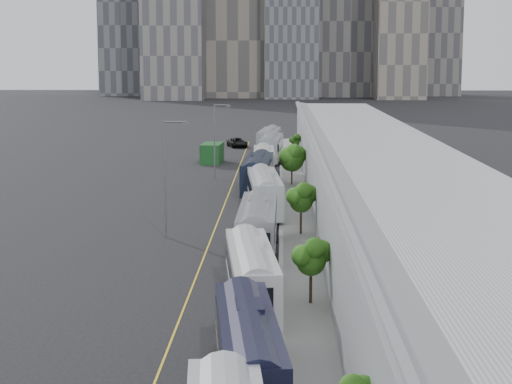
{
  "coord_description": "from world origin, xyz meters",
  "views": [
    {
      "loc": [
        4.11,
        -15.86,
        14.32
      ],
      "look_at": [
        1.98,
        57.37,
        3.0
      ],
      "focal_mm": 60.0,
      "sensor_mm": 36.0,
      "label": 1
    }
  ],
  "objects_px": {
    "bus_4": "(264,196)",
    "bus_6": "(264,164)",
    "bus_2": "(251,280)",
    "bus_5": "(258,177)",
    "shipping_container": "(212,153)",
    "suv": "(237,143)",
    "bus_3": "(258,231)",
    "street_lamp_near": "(167,171)",
    "bus_8": "(269,142)",
    "bus_1": "(248,359)",
    "street_lamp_far": "(216,136)",
    "bus_7": "(271,150)"
  },
  "relations": [
    {
      "from": "shipping_container",
      "to": "suv",
      "type": "xyz_separation_m",
      "value": [
        2.43,
        22.13,
        -0.61
      ]
    },
    {
      "from": "bus_2",
      "to": "suv",
      "type": "height_order",
      "value": "bus_2"
    },
    {
      "from": "bus_8",
      "to": "street_lamp_near",
      "type": "height_order",
      "value": "street_lamp_near"
    },
    {
      "from": "bus_4",
      "to": "bus_5",
      "type": "distance_m",
      "value": 13.38
    },
    {
      "from": "bus_5",
      "to": "bus_8",
      "type": "height_order",
      "value": "bus_5"
    },
    {
      "from": "bus_1",
      "to": "suv",
      "type": "height_order",
      "value": "bus_1"
    },
    {
      "from": "bus_1",
      "to": "suv",
      "type": "relative_size",
      "value": 2.25
    },
    {
      "from": "bus_1",
      "to": "bus_7",
      "type": "relative_size",
      "value": 0.94
    },
    {
      "from": "street_lamp_far",
      "to": "shipping_container",
      "type": "xyz_separation_m",
      "value": [
        -1.81,
        16.36,
        -3.86
      ]
    },
    {
      "from": "bus_4",
      "to": "bus_6",
      "type": "height_order",
      "value": "bus_4"
    },
    {
      "from": "bus_4",
      "to": "shipping_container",
      "type": "bearing_deg",
      "value": 97.04
    },
    {
      "from": "bus_7",
      "to": "street_lamp_far",
      "type": "xyz_separation_m",
      "value": [
        -6.48,
        -18.45,
        3.6
      ]
    },
    {
      "from": "shipping_container",
      "to": "bus_4",
      "type": "bearing_deg",
      "value": -75.37
    },
    {
      "from": "bus_6",
      "to": "street_lamp_near",
      "type": "xyz_separation_m",
      "value": [
        -7.1,
        -37.07,
        3.93
      ]
    },
    {
      "from": "bus_2",
      "to": "bus_4",
      "type": "xyz_separation_m",
      "value": [
        0.19,
        30.49,
        0.12
      ]
    },
    {
      "from": "bus_4",
      "to": "shipping_container",
      "type": "distance_m",
      "value": 40.81
    },
    {
      "from": "bus_4",
      "to": "bus_6",
      "type": "distance_m",
      "value": 25.83
    },
    {
      "from": "bus_7",
      "to": "street_lamp_near",
      "type": "relative_size",
      "value": 1.4
    },
    {
      "from": "bus_2",
      "to": "bus_6",
      "type": "bearing_deg",
      "value": 84.61
    },
    {
      "from": "bus_6",
      "to": "bus_7",
      "type": "relative_size",
      "value": 0.94
    },
    {
      "from": "bus_3",
      "to": "bus_5",
      "type": "bearing_deg",
      "value": 91.98
    },
    {
      "from": "bus_3",
      "to": "street_lamp_far",
      "type": "relative_size",
      "value": 1.48
    },
    {
      "from": "bus_3",
      "to": "shipping_container",
      "type": "relative_size",
      "value": 2.25
    },
    {
      "from": "bus_1",
      "to": "bus_8",
      "type": "distance_m",
      "value": 97.65
    },
    {
      "from": "bus_3",
      "to": "street_lamp_far",
      "type": "distance_m",
      "value": 40.94
    },
    {
      "from": "bus_6",
      "to": "street_lamp_far",
      "type": "xyz_separation_m",
      "value": [
        -5.75,
        -2.2,
        3.7
      ]
    },
    {
      "from": "street_lamp_near",
      "to": "shipping_container",
      "type": "distance_m",
      "value": 51.4
    },
    {
      "from": "shipping_container",
      "to": "street_lamp_near",
      "type": "bearing_deg",
      "value": -86.33
    },
    {
      "from": "bus_1",
      "to": "street_lamp_far",
      "type": "relative_size",
      "value": 1.37
    },
    {
      "from": "bus_2",
      "to": "bus_5",
      "type": "bearing_deg",
      "value": 85.27
    },
    {
      "from": "bus_3",
      "to": "street_lamp_far",
      "type": "height_order",
      "value": "street_lamp_far"
    },
    {
      "from": "bus_2",
      "to": "street_lamp_far",
      "type": "bearing_deg",
      "value": 90.69
    },
    {
      "from": "bus_2",
      "to": "bus_4",
      "type": "distance_m",
      "value": 30.49
    },
    {
      "from": "bus_4",
      "to": "suv",
      "type": "bearing_deg",
      "value": 90.79
    },
    {
      "from": "bus_7",
      "to": "street_lamp_near",
      "type": "height_order",
      "value": "street_lamp_near"
    },
    {
      "from": "bus_8",
      "to": "suv",
      "type": "height_order",
      "value": "bus_8"
    },
    {
      "from": "bus_2",
      "to": "bus_4",
      "type": "bearing_deg",
      "value": 83.87
    },
    {
      "from": "bus_5",
      "to": "bus_2",
      "type": "bearing_deg",
      "value": -86.33
    },
    {
      "from": "bus_2",
      "to": "shipping_container",
      "type": "bearing_deg",
      "value": 90.66
    },
    {
      "from": "bus_7",
      "to": "bus_8",
      "type": "distance_m",
      "value": 11.66
    },
    {
      "from": "bus_2",
      "to": "bus_5",
      "type": "xyz_separation_m",
      "value": [
        -0.79,
        43.83,
        0.15
      ]
    },
    {
      "from": "bus_4",
      "to": "street_lamp_far",
      "type": "xyz_separation_m",
      "value": [
        -6.32,
        23.62,
        3.58
      ]
    },
    {
      "from": "suv",
      "to": "bus_8",
      "type": "bearing_deg",
      "value": -74.22
    },
    {
      "from": "bus_5",
      "to": "bus_3",
      "type": "bearing_deg",
      "value": -85.82
    },
    {
      "from": "bus_5",
      "to": "bus_8",
      "type": "distance_m",
      "value": 40.39
    },
    {
      "from": "street_lamp_far",
      "to": "street_lamp_near",
      "type": "bearing_deg",
      "value": -92.2
    },
    {
      "from": "street_lamp_near",
      "to": "street_lamp_far",
      "type": "relative_size",
      "value": 1.05
    },
    {
      "from": "bus_7",
      "to": "shipping_container",
      "type": "distance_m",
      "value": 8.55
    },
    {
      "from": "shipping_container",
      "to": "suv",
      "type": "relative_size",
      "value": 1.08
    },
    {
      "from": "bus_1",
      "to": "bus_6",
      "type": "height_order",
      "value": "bus_6"
    }
  ]
}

